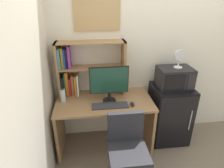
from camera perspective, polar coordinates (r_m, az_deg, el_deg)
The scene contains 12 objects.
wall_back at distance 3.06m, azimuth 22.53°, elevation 9.17°, with size 6.40×0.04×2.60m, color silver.
desk at distance 2.68m, azimuth -2.24°, elevation -9.20°, with size 1.27×0.67×0.76m.
hutch_bookshelf at distance 2.61m, azimuth -9.44°, elevation 4.36°, with size 0.90×0.23×0.74m.
monitor at distance 2.42m, azimuth -0.86°, elevation 0.60°, with size 0.50×0.17×0.48m.
keyboard at distance 2.42m, azimuth -0.58°, elevation -6.44°, with size 0.46×0.15×0.02m, color #333338.
computer_mouse at distance 2.45m, azimuth 6.05°, elevation -5.97°, with size 0.05×0.11×0.04m, color black.
water_bottle at distance 2.57m, azimuth -14.38°, elevation -3.26°, with size 0.07×0.07×0.19m.
mini_fridge at distance 3.01m, azimuth 16.63°, elevation -8.38°, with size 0.54×0.53×0.87m.
microwave at distance 2.75m, azimuth 18.05°, elevation 1.79°, with size 0.45×0.33×0.28m.
desk_fan at distance 2.66m, azimuth 19.45°, elevation 7.40°, with size 0.15×0.11×0.25m.
desk_chair at distance 2.32m, azimuth 4.49°, elevation -20.29°, with size 0.49×0.49×0.86m.
wall_corkboard at distance 2.55m, azimuth -4.51°, elevation 20.35°, with size 0.59×0.02×0.43m, color tan.
Camera 1 is at (-1.08, -2.55, 2.03)m, focal length 30.80 mm.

